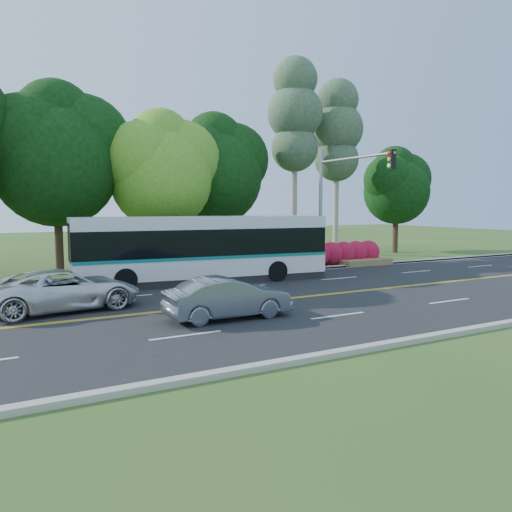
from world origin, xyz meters
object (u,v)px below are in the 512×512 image
traffic_signal (341,189)px  sedan (228,298)px  transit_bus (203,250)px  suv (64,290)px

traffic_signal → sedan: size_ratio=1.66×
transit_bus → sedan: size_ratio=2.96×
transit_bus → sedan: (-2.32, -7.81, -0.90)m
sedan → suv: bearing=49.7°
sedan → suv: 6.11m
traffic_signal → suv: 16.00m
transit_bus → suv: bearing=-146.0°
sedan → transit_bus: bearing=-16.0°
traffic_signal → transit_bus: 8.73m
traffic_signal → sedan: 13.50m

